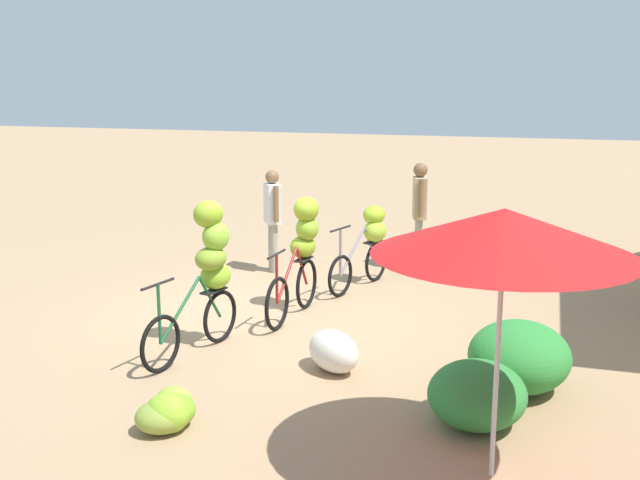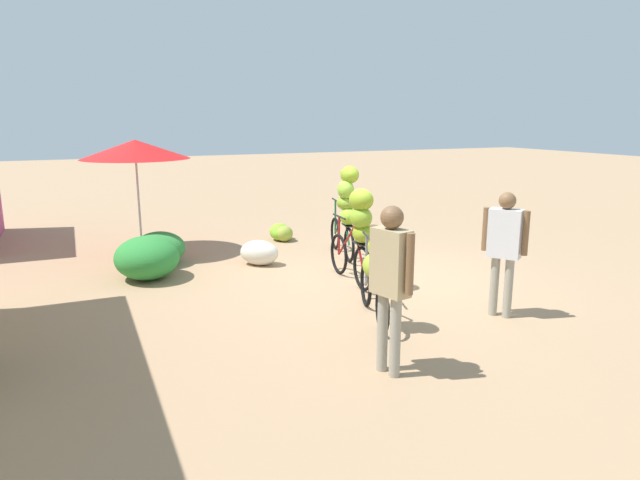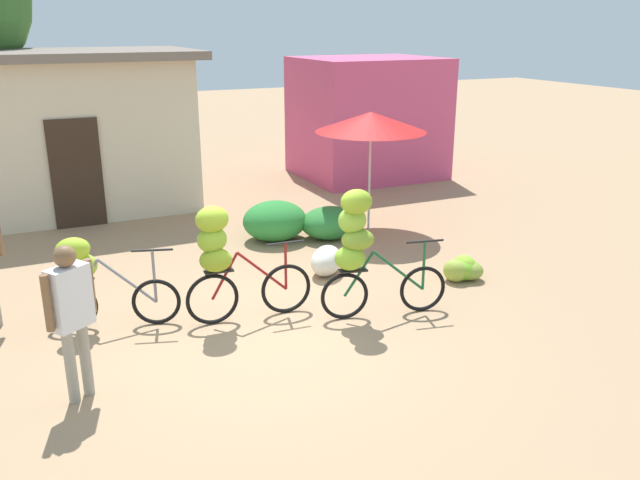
% 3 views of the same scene
% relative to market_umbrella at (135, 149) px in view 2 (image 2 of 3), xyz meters
% --- Properties ---
extents(ground_plane, '(60.00, 60.00, 0.00)m').
position_rel_market_umbrella_xyz_m(ground_plane, '(-3.27, -3.17, -1.96)').
color(ground_plane, tan).
extents(hedge_bush_front_left, '(1.13, 1.02, 0.69)m').
position_rel_market_umbrella_xyz_m(hedge_bush_front_left, '(-1.80, 0.12, -1.62)').
color(hedge_bush_front_left, '#2D8737').
rests_on(hedge_bush_front_left, ground).
extents(hedge_bush_front_right, '(1.05, 0.89, 0.56)m').
position_rel_market_umbrella_xyz_m(hedge_bush_front_right, '(-0.89, -0.21, -1.68)').
color(hedge_bush_front_right, '#2E8037').
rests_on(hedge_bush_front_right, ground).
extents(market_umbrella, '(1.97, 1.97, 2.14)m').
position_rel_market_umbrella_xyz_m(market_umbrella, '(0.00, 0.00, 0.00)').
color(market_umbrella, beige).
rests_on(market_umbrella, ground).
extents(bicycle_leftmost, '(1.55, 0.61, 1.18)m').
position_rel_market_umbrella_xyz_m(bicycle_leftmost, '(-5.12, -2.20, -1.24)').
color(bicycle_leftmost, black).
rests_on(bicycle_leftmost, ground).
extents(bicycle_near_pile, '(1.64, 0.44, 1.53)m').
position_rel_market_umbrella_xyz_m(bicycle_near_pile, '(-3.58, -2.75, -1.06)').
color(bicycle_near_pile, black).
rests_on(bicycle_near_pile, ground).
extents(bicycle_center_loaded, '(1.66, 0.50, 1.71)m').
position_rel_market_umbrella_xyz_m(bicycle_center_loaded, '(-1.98, -3.34, -0.97)').
color(bicycle_center_loaded, black).
rests_on(bicycle_center_loaded, ground).
extents(banana_pile_on_ground, '(0.72, 0.65, 0.36)m').
position_rel_market_umbrella_xyz_m(banana_pile_on_ground, '(0.02, -2.82, -1.80)').
color(banana_pile_on_ground, '#8ABF2F').
rests_on(banana_pile_on_ground, ground).
extents(produce_sack, '(0.79, 0.82, 0.44)m').
position_rel_market_umbrella_xyz_m(produce_sack, '(-1.72, -1.78, -1.74)').
color(produce_sack, silver).
rests_on(produce_sack, ground).
extents(person_vendor, '(0.50, 0.39, 1.63)m').
position_rel_market_umbrella_xyz_m(person_vendor, '(-5.46, -3.85, -0.97)').
color(person_vendor, gray).
rests_on(person_vendor, ground).
extents(person_bystander, '(0.57, 0.29, 1.72)m').
position_rel_market_umbrella_xyz_m(person_bystander, '(-6.31, -1.66, -0.90)').
color(person_bystander, gray).
rests_on(person_bystander, ground).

